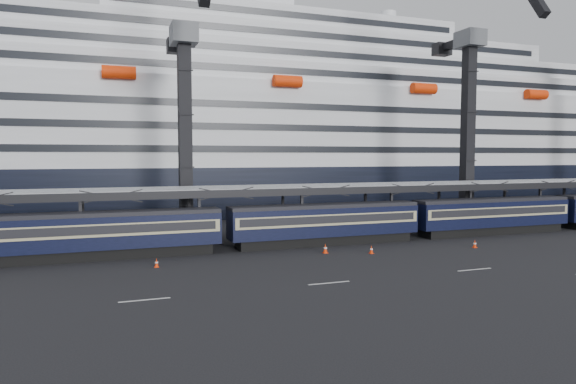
{
  "coord_description": "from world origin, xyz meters",
  "views": [
    {
      "loc": [
        -28.17,
        -35.02,
        8.53
      ],
      "look_at": [
        -11.87,
        10.0,
        5.18
      ],
      "focal_mm": 32.0,
      "sensor_mm": 36.0,
      "label": 1
    }
  ],
  "objects": [
    {
      "name": "ground",
      "position": [
        0.0,
        0.0,
        0.0
      ],
      "size": [
        260.0,
        260.0,
        0.0
      ],
      "primitive_type": "plane",
      "color": "black",
      "rests_on": "ground"
    },
    {
      "name": "train",
      "position": [
        -4.65,
        10.0,
        2.2
      ],
      "size": [
        133.05,
        3.0,
        4.05
      ],
      "color": "black",
      "rests_on": "ground"
    },
    {
      "name": "canopy",
      "position": [
        0.0,
        14.0,
        5.25
      ],
      "size": [
        130.0,
        6.25,
        5.53
      ],
      "color": "gray",
      "rests_on": "ground"
    },
    {
      "name": "cruise_ship",
      "position": [
        -1.08,
        45.99,
        12.34
      ],
      "size": [
        214.09,
        28.84,
        34.0
      ],
      "color": "black",
      "rests_on": "ground"
    },
    {
      "name": "crane_dark_near",
      "position": [
        -20.0,
        18.59,
        11.93
      ],
      "size": [
        4.5,
        17.75,
        35.08
      ],
      "color": "#4F5257",
      "rests_on": "ground"
    },
    {
      "name": "crane_dark_mid",
      "position": [
        15.0,
        17.59,
        13.36
      ],
      "size": [
        4.5,
        18.24,
        39.64
      ],
      "color": "#4F5257",
      "rests_on": "ground"
    },
    {
      "name": "traffic_cone_b",
      "position": [
        -24.43,
        5.05,
        0.34
      ],
      "size": [
        0.35,
        0.35,
        0.7
      ],
      "color": "#FF3508",
      "rests_on": "ground"
    },
    {
      "name": "traffic_cone_c",
      "position": [
        -9.85,
        5.89,
        0.42
      ],
      "size": [
        0.43,
        0.43,
        0.86
      ],
      "color": "#FF3508",
      "rests_on": "ground"
    },
    {
      "name": "traffic_cone_d",
      "position": [
        -6.12,
        4.34,
        0.36
      ],
      "size": [
        0.36,
        0.36,
        0.72
      ],
      "color": "#FF3508",
      "rests_on": "ground"
    },
    {
      "name": "traffic_cone_e",
      "position": [
        4.38,
        3.59,
        0.37
      ],
      "size": [
        0.37,
        0.37,
        0.75
      ],
      "color": "#FF3508",
      "rests_on": "ground"
    }
  ]
}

